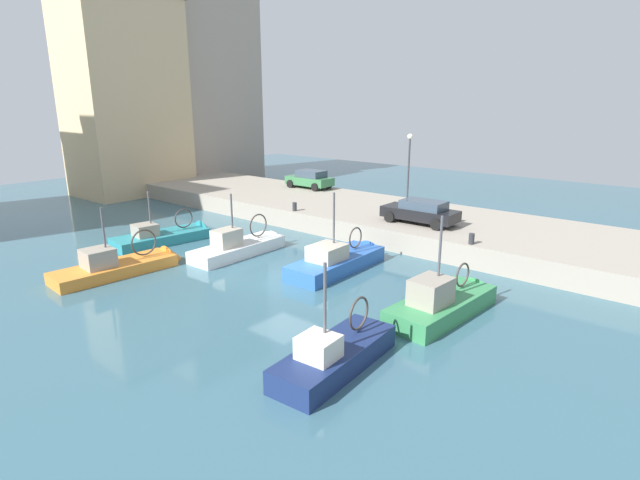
# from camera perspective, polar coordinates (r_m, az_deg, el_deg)

# --- Properties ---
(water_surface) EXTENTS (80.00, 80.00, 0.00)m
(water_surface) POSITION_cam_1_polar(r_m,az_deg,el_deg) (23.63, -4.32, -4.47)
(water_surface) COLOR #386070
(water_surface) RESTS_ON ground
(quay_wall) EXTENTS (9.00, 56.00, 1.20)m
(quay_wall) POSITION_cam_1_polar(r_m,az_deg,el_deg) (32.31, 10.02, 2.01)
(quay_wall) COLOR #9E9384
(quay_wall) RESTS_ON ground
(fishing_boat_navy) EXTENTS (5.76, 1.98, 4.41)m
(fishing_boat_navy) POSITION_cam_1_polar(r_m,az_deg,el_deg) (16.39, 2.36, -13.68)
(fishing_boat_navy) COLOR navy
(fishing_boat_navy) RESTS_ON ground
(fishing_boat_orange) EXTENTS (6.59, 2.46, 4.21)m
(fishing_boat_orange) POSITION_cam_1_polar(r_m,az_deg,el_deg) (26.21, -21.50, -3.21)
(fishing_boat_orange) COLOR orange
(fishing_boat_orange) RESTS_ON ground
(fishing_boat_green) EXTENTS (6.26, 2.50, 4.94)m
(fishing_boat_green) POSITION_cam_1_polar(r_m,az_deg,el_deg) (20.54, 14.15, -7.69)
(fishing_boat_green) COLOR #388951
(fishing_boat_green) RESTS_ON ground
(fishing_boat_white) EXTENTS (6.39, 2.03, 4.21)m
(fishing_boat_white) POSITION_cam_1_polar(r_m,az_deg,el_deg) (27.71, -8.77, -1.26)
(fishing_boat_white) COLOR white
(fishing_boat_white) RESTS_ON ground
(fishing_boat_blue) EXTENTS (6.66, 2.27, 4.82)m
(fishing_boat_blue) POSITION_cam_1_polar(r_m,az_deg,el_deg) (25.01, 2.37, -2.97)
(fishing_boat_blue) COLOR #2D60B7
(fishing_boat_blue) RESTS_ON ground
(fishing_boat_teal) EXTENTS (6.43, 2.85, 4.09)m
(fishing_boat_teal) POSITION_cam_1_polar(r_m,az_deg,el_deg) (31.02, -16.89, -0.00)
(fishing_boat_teal) COLOR teal
(fishing_boat_teal) RESTS_ON ground
(parked_car_black) EXTENTS (2.04, 4.40, 1.37)m
(parked_car_black) POSITION_cam_1_polar(r_m,az_deg,el_deg) (29.46, 11.44, 3.21)
(parked_car_black) COLOR black
(parked_car_black) RESTS_ON quay_wall
(parked_car_green) EXTENTS (2.01, 3.88, 1.45)m
(parked_car_green) POSITION_cam_1_polar(r_m,az_deg,el_deg) (40.71, -1.17, 6.98)
(parked_car_green) COLOR #387547
(parked_car_green) RESTS_ON quay_wall
(mooring_bollard_south) EXTENTS (0.28, 0.28, 0.55)m
(mooring_bollard_south) POSITION_cam_1_polar(r_m,az_deg,el_deg) (25.91, 16.93, 0.13)
(mooring_bollard_south) COLOR #2D2D33
(mooring_bollard_south) RESTS_ON quay_wall
(mooring_bollard_mid) EXTENTS (0.28, 0.28, 0.55)m
(mooring_bollard_mid) POSITION_cam_1_polar(r_m,az_deg,el_deg) (32.33, -2.92, 3.83)
(mooring_bollard_mid) COLOR #2D2D33
(mooring_bollard_mid) RESTS_ON quay_wall
(quay_streetlamp) EXTENTS (0.36, 0.36, 4.83)m
(quay_streetlamp) POSITION_cam_1_polar(r_m,az_deg,el_deg) (33.43, 10.14, 9.17)
(quay_streetlamp) COLOR #38383D
(quay_streetlamp) RESTS_ON quay_wall
(waterfront_building_west) EXTENTS (11.21, 8.34, 21.56)m
(waterfront_building_west) POSITION_cam_1_polar(r_m,az_deg,el_deg) (54.50, -14.07, 18.11)
(waterfront_building_west) COLOR #A39384
(waterfront_building_west) RESTS_ON ground
(waterfront_building_west_mid) EXTENTS (9.41, 6.78, 16.77)m
(waterfront_building_west_mid) POSITION_cam_1_polar(r_m,az_deg,el_deg) (47.98, -21.39, 15.03)
(waterfront_building_west_mid) COLOR #D1B284
(waterfront_building_west_mid) RESTS_ON ground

